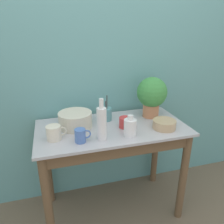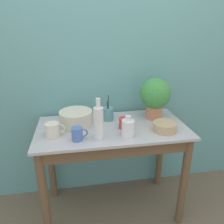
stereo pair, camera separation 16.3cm
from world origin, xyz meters
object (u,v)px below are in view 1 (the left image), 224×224
Objects in this scene: potted_plant at (152,94)px; mug_cream at (54,133)px; mug_blue at (81,136)px; bowl_small_tan at (164,124)px; utensil_cup at (106,114)px; bottle_short at (130,127)px; mug_red at (125,122)px; bottle_tall at (102,123)px; bowl_wash_large at (75,120)px.

mug_cream is at bearing -166.32° from potted_plant.
bowl_small_tan is (0.63, 0.04, -0.01)m from mug_blue.
potted_plant is at bearing -3.87° from utensil_cup.
mug_red is (0.01, 0.13, -0.02)m from bottle_short.
bottle_short is at bearing -9.27° from mug_cream.
mug_red is 0.89× the size of mug_cream.
bottle_short is 0.35m from mug_blue.
bottle_tall is (-0.49, -0.28, -0.08)m from potted_plant.
bowl_wash_large is 0.23m from mug_cream.
mug_blue is 0.38m from mug_red.
bowl_small_tan is (0.29, 0.04, -0.03)m from bottle_short.
potted_plant reaches higher than mug_red.
bowl_wash_large is 0.24m from mug_blue.
utensil_cup reaches higher than bowl_wash_large.
bottle_tall is at bearing -1.29° from mug_blue.
mug_red is (-0.28, -0.15, -0.16)m from potted_plant.
utensil_cup is at bearing 70.74° from bottle_tall.
mug_cream is at bearing 176.67° from bowl_small_tan.
mug_blue is at bearing -129.46° from utensil_cup.
potted_plant is at bearing 29.76° from bottle_tall.
mug_red is at bearing -16.93° from bowl_wash_large.
bottle_tall is 0.33m from mug_cream.
potted_plant is 1.95× the size of bowl_small_tan.
potted_plant is at bearing 27.78° from mug_red.
mug_cream is 0.79× the size of bowl_small_tan.
bowl_small_tan is at bearing -34.98° from utensil_cup.
mug_blue is 0.50× the size of utensil_cup.
mug_cream is 0.62× the size of utensil_cup.
bowl_wash_large is 0.43m from bottle_short.
bottle_tall reaches higher than bowl_wash_large.
mug_cream is (-0.51, 0.08, -0.01)m from bottle_short.
mug_blue is at bearing -156.35° from potted_plant.
utensil_cup is at bearing 13.83° from bowl_wash_large.
bowl_small_tan is at bearing 7.38° from bottle_short.
utensil_cup is at bearing 50.54° from mug_blue.
bottle_short is 0.70× the size of utensil_cup.
bowl_wash_large is at bearing 163.07° from mug_red.
potted_plant is 0.66m from bowl_wash_large.
utensil_cup is (0.25, 0.06, -0.01)m from bowl_wash_large.
utensil_cup is at bearing 121.76° from mug_red.
potted_plant is 2.21× the size of bottle_short.
potted_plant is at bearing 13.68° from mug_cream.
mug_blue is at bearing -26.39° from mug_cream.
bottle_tall is 0.50m from bowl_small_tan.
bottle_tall is (0.15, -0.25, 0.06)m from bowl_wash_large.
bottle_tall is at bearing -15.52° from mug_cream.
mug_red is at bearing 5.32° from mug_cream.
bowl_wash_large is 0.87× the size of bottle_tall.
bowl_small_tan is (0.64, -0.21, -0.03)m from bowl_wash_large.
mug_blue is at bearing -159.75° from mug_red.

